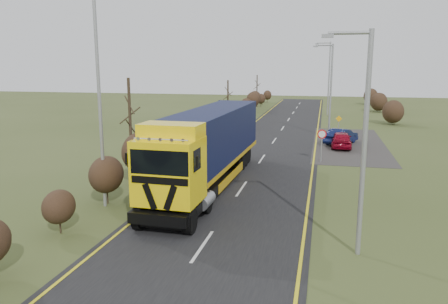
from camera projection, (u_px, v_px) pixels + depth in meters
name	position (u px, v px, depth m)	size (l,w,h in m)	color
ground	(226.00, 212.00, 20.34)	(160.00, 160.00, 0.00)	#3A451D
road	(258.00, 165.00, 29.89)	(8.00, 120.00, 0.02)	black
layby	(349.00, 144.00, 38.02)	(6.00, 18.00, 0.02)	#312D2B
lane_markings	(257.00, 166.00, 29.59)	(7.52, 116.00, 0.01)	#D2C613
hedgerow	(164.00, 144.00, 28.88)	(2.24, 102.04, 6.05)	black
lorry	(209.00, 143.00, 24.30)	(3.05, 15.72, 4.36)	black
car_red_hatchback	(341.00, 140.00, 36.05)	(1.62, 4.03, 1.37)	maroon
car_blue_sedan	(341.00, 136.00, 37.77)	(1.43, 4.09, 1.35)	#091136
streetlight_near	(362.00, 136.00, 15.05)	(1.70, 0.18, 7.93)	gray
streetlight_mid	(330.00, 87.00, 40.46)	(1.84, 0.18, 8.65)	gray
streetlight_far	(328.00, 75.00, 58.52)	(2.07, 0.20, 9.77)	gray
left_pole	(100.00, 102.00, 20.30)	(0.16, 0.16, 10.14)	gray
speed_sign	(322.00, 139.00, 30.58)	(0.64, 0.10, 2.32)	gray
warning_board	(339.00, 122.00, 44.65)	(0.64, 0.11, 1.67)	gray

